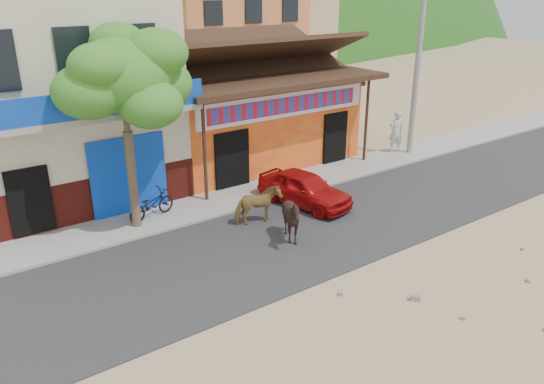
% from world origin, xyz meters
% --- Properties ---
extents(ground, '(120.00, 120.00, 0.00)m').
position_xyz_m(ground, '(0.00, 0.00, 0.00)').
color(ground, '#9E825B').
rests_on(ground, ground).
extents(road, '(60.00, 5.00, 0.04)m').
position_xyz_m(road, '(0.00, 2.50, 0.02)').
color(road, '#28282B').
rests_on(road, ground).
extents(sidewalk, '(60.00, 2.00, 0.12)m').
position_xyz_m(sidewalk, '(0.00, 6.00, 0.06)').
color(sidewalk, gray).
rests_on(sidewalk, ground).
extents(dance_club, '(8.00, 6.00, 3.60)m').
position_xyz_m(dance_club, '(2.00, 10.00, 1.80)').
color(dance_club, orange).
rests_on(dance_club, ground).
extents(cafe_building, '(7.00, 6.00, 7.00)m').
position_xyz_m(cafe_building, '(-5.50, 10.00, 3.50)').
color(cafe_building, beige).
rests_on(cafe_building, ground).
extents(apartment_front, '(9.00, 9.00, 12.00)m').
position_xyz_m(apartment_front, '(9.00, 24.00, 6.00)').
color(apartment_front, '#CC723F').
rests_on(apartment_front, ground).
extents(apartment_rear, '(8.00, 8.00, 10.00)m').
position_xyz_m(apartment_rear, '(18.00, 30.00, 5.00)').
color(apartment_rear, tan).
rests_on(apartment_rear, ground).
extents(tree, '(3.00, 3.00, 6.00)m').
position_xyz_m(tree, '(-4.60, 5.80, 3.12)').
color(tree, '#2D721E').
rests_on(tree, sidewalk).
extents(utility_pole, '(0.24, 0.24, 8.00)m').
position_xyz_m(utility_pole, '(8.20, 6.00, 4.12)').
color(utility_pole, gray).
rests_on(utility_pole, sidewalk).
extents(cow_tan, '(1.53, 0.89, 1.22)m').
position_xyz_m(cow_tan, '(-1.37, 3.88, 0.65)').
color(cow_tan, olive).
rests_on(cow_tan, road).
extents(cow_dark, '(1.63, 1.55, 1.43)m').
position_xyz_m(cow_dark, '(-1.26, 2.28, 0.76)').
color(cow_dark, black).
rests_on(cow_dark, road).
extents(red_car, '(2.06, 3.66, 1.18)m').
position_xyz_m(red_car, '(0.78, 4.22, 0.63)').
color(red_car, '#A70B0C').
rests_on(red_car, road).
extents(scooter, '(1.82, 1.03, 0.90)m').
position_xyz_m(scooter, '(-3.98, 6.06, 0.57)').
color(scooter, black).
rests_on(scooter, sidewalk).
extents(pedestrian, '(0.78, 0.63, 1.84)m').
position_xyz_m(pedestrian, '(7.72, 6.44, 1.04)').
color(pedestrian, silver).
rests_on(pedestrian, sidewalk).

